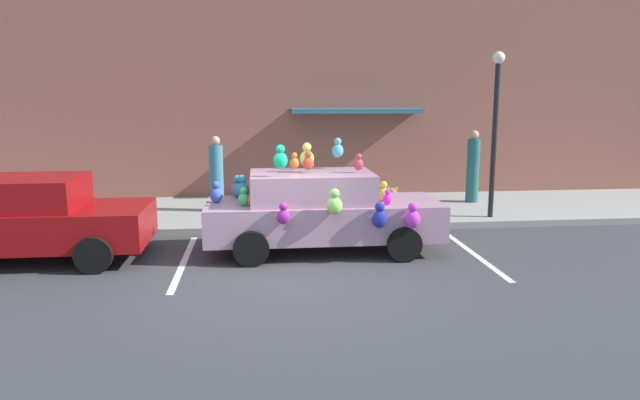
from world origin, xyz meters
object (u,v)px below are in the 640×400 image
Objects in this scene: pedestrian_near_shopfront at (473,168)px; street_lamp_post at (495,117)px; plush_covered_car at (320,210)px; parked_sedan_behind at (31,218)px; teddy_bear_on_sidewalk at (391,203)px; pedestrian_walking_past at (216,176)px.

street_lamp_post is at bearing -97.78° from pedestrian_near_shopfront.
parked_sedan_behind is (-5.28, -0.07, -0.02)m from plush_covered_car.
teddy_bear_on_sidewalk is at bearing 50.47° from plush_covered_car.
street_lamp_post is 1.99× the size of pedestrian_near_shopfront.
street_lamp_post is (9.54, 2.12, 1.70)m from parked_sedan_behind.
parked_sedan_behind is at bearing -161.36° from teddy_bear_on_sidewalk.
pedestrian_near_shopfront reaches higher than teddy_bear_on_sidewalk.
pedestrian_near_shopfront reaches higher than pedestrian_walking_past.
pedestrian_near_shopfront is at bearing 22.46° from parked_sedan_behind.
plush_covered_car is 6.04m from pedestrian_near_shopfront.
pedestrian_walking_past is (-4.15, 1.13, 0.54)m from teddy_bear_on_sidewalk.
plush_covered_car reaches higher than teddy_bear_on_sidewalk.
plush_covered_car is 1.17× the size of street_lamp_post.
parked_sedan_behind is 1.06× the size of street_lamp_post.
street_lamp_post is 2.42m from pedestrian_near_shopfront.
parked_sedan_behind is 2.12× the size of pedestrian_near_shopfront.
street_lamp_post reaches higher than plush_covered_car.
pedestrian_near_shopfront is at bearing 41.34° from plush_covered_car.
teddy_bear_on_sidewalk is at bearing 172.09° from street_lamp_post.
teddy_bear_on_sidewalk is 3.08m from street_lamp_post.
pedestrian_walking_past is at bearing -175.84° from pedestrian_near_shopfront.
street_lamp_post reaches higher than parked_sedan_behind.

